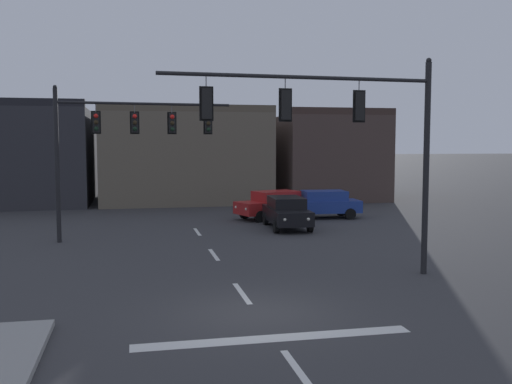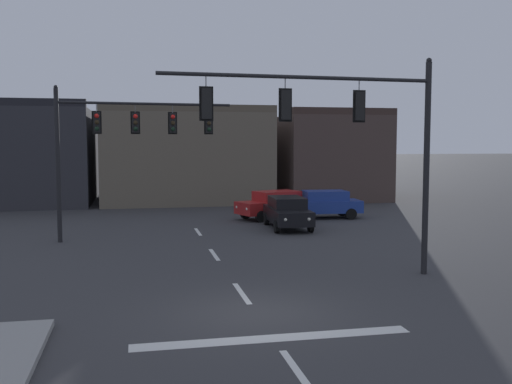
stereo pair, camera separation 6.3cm
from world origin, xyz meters
TOP-DOWN VIEW (x-y plane):
  - ground_plane at (0.00, 0.00)m, footprint 400.00×400.00m
  - stop_bar_paint at (0.00, -2.00)m, footprint 6.40×0.50m
  - lane_centreline at (0.00, 2.00)m, footprint 0.16×26.40m
  - signal_mast_near_side at (3.59, 3.13)m, footprint 8.92×0.57m
  - signal_mast_far_side at (-3.61, 12.47)m, footprint 7.83×0.73m
  - car_lot_nearside at (4.65, 14.27)m, footprint 2.09×4.53m
  - car_lot_middle at (4.93, 18.07)m, footprint 4.75×3.14m
  - car_lot_farside at (7.74, 17.75)m, footprint 4.52×2.08m
  - building_row at (-1.20, 30.80)m, footprint 32.57×12.42m

SIDE VIEW (x-z plane):
  - ground_plane at x=0.00m, z-range 0.00..0.00m
  - lane_centreline at x=0.00m, z-range 0.00..0.01m
  - stop_bar_paint at x=0.00m, z-range 0.00..0.01m
  - car_lot_nearside at x=4.65m, z-range 0.05..1.66m
  - car_lot_middle at x=4.93m, z-range 0.05..1.66m
  - car_lot_farside at x=7.74m, z-range 0.05..1.66m
  - building_row at x=-1.20m, z-range -0.32..6.93m
  - signal_mast_far_side at x=-3.61m, z-range 1.33..8.22m
  - signal_mast_near_side at x=3.59m, z-range 1.34..8.49m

